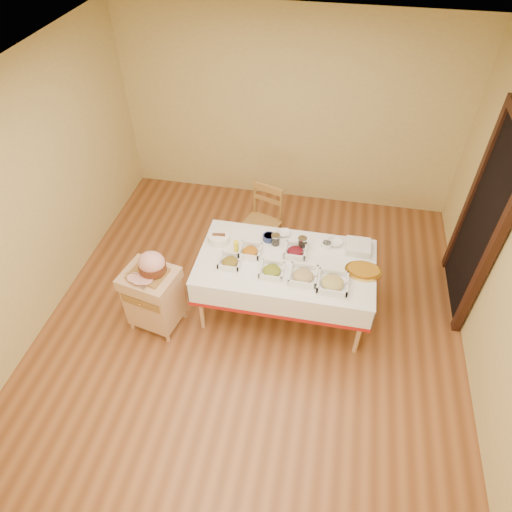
# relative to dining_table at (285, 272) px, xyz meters

# --- Properties ---
(room_shell) EXTENTS (5.00, 5.00, 5.00)m
(room_shell) POSITION_rel_dining_table_xyz_m (-0.30, -0.30, 0.70)
(room_shell) COLOR #95572E
(room_shell) RESTS_ON ground
(doorway) EXTENTS (0.09, 1.10, 2.20)m
(doorway) POSITION_rel_dining_table_xyz_m (1.90, 0.60, 0.51)
(doorway) COLOR black
(doorway) RESTS_ON ground
(dining_table) EXTENTS (1.82, 1.02, 0.76)m
(dining_table) POSITION_rel_dining_table_xyz_m (0.00, 0.00, 0.00)
(dining_table) COLOR tan
(dining_table) RESTS_ON ground
(butcher_cart) EXTENTS (0.61, 0.54, 0.75)m
(butcher_cart) POSITION_rel_dining_table_xyz_m (-1.32, -0.45, -0.17)
(butcher_cart) COLOR tan
(butcher_cart) RESTS_ON ground
(dining_chair) EXTENTS (0.53, 0.51, 0.94)m
(dining_chair) POSITION_rel_dining_table_xyz_m (-0.42, 0.90, -0.12)
(dining_chair) COLOR olive
(dining_chair) RESTS_ON ground
(ham_on_board) EXTENTS (0.38, 0.37, 0.25)m
(ham_on_board) POSITION_rel_dining_table_xyz_m (-1.28, -0.42, 0.26)
(ham_on_board) COLOR olive
(ham_on_board) RESTS_ON butcher_cart
(serving_dish_a) EXTENTS (0.22, 0.22, 0.10)m
(serving_dish_a) POSITION_rel_dining_table_xyz_m (-0.55, -0.15, 0.19)
(serving_dish_a) COLOR silver
(serving_dish_a) RESTS_ON dining_table
(serving_dish_b) EXTENTS (0.24, 0.24, 0.10)m
(serving_dish_b) POSITION_rel_dining_table_xyz_m (-0.12, -0.19, 0.19)
(serving_dish_b) COLOR silver
(serving_dish_b) RESTS_ON dining_table
(serving_dish_c) EXTENTS (0.28, 0.28, 0.11)m
(serving_dish_c) POSITION_rel_dining_table_xyz_m (0.20, -0.21, 0.20)
(serving_dish_c) COLOR silver
(serving_dish_c) RESTS_ON dining_table
(serving_dish_d) EXTENTS (0.30, 0.30, 0.11)m
(serving_dish_d) POSITION_rel_dining_table_xyz_m (0.49, -0.25, 0.20)
(serving_dish_d) COLOR silver
(serving_dish_d) RESTS_ON dining_table
(serving_dish_e) EXTENTS (0.23, 0.22, 0.10)m
(serving_dish_e) POSITION_rel_dining_table_xyz_m (-0.38, 0.04, 0.19)
(serving_dish_e) COLOR silver
(serving_dish_e) RESTS_ON dining_table
(serving_dish_f) EXTENTS (0.23, 0.22, 0.11)m
(serving_dish_f) POSITION_rel_dining_table_xyz_m (0.08, 0.13, 0.20)
(serving_dish_f) COLOR silver
(serving_dish_f) RESTS_ON dining_table
(small_bowl_left) EXTENTS (0.12, 0.12, 0.06)m
(small_bowl_left) POSITION_rel_dining_table_xyz_m (-0.79, 0.24, 0.19)
(small_bowl_left) COLOR silver
(small_bowl_left) RESTS_ON dining_table
(small_bowl_mid) EXTENTS (0.14, 0.14, 0.06)m
(small_bowl_mid) POSITION_rel_dining_table_xyz_m (-0.23, 0.30, 0.19)
(small_bowl_mid) COLOR navy
(small_bowl_mid) RESTS_ON dining_table
(small_bowl_right) EXTENTS (0.11, 0.11, 0.06)m
(small_bowl_right) POSITION_rel_dining_table_xyz_m (0.39, 0.30, 0.19)
(small_bowl_right) COLOR silver
(small_bowl_right) RESTS_ON dining_table
(bowl_white_imported) EXTENTS (0.17, 0.17, 0.04)m
(bowl_white_imported) POSITION_rel_dining_table_xyz_m (-0.09, 0.41, 0.18)
(bowl_white_imported) COLOR silver
(bowl_white_imported) RESTS_ON dining_table
(bowl_small_imported) EXTENTS (0.16, 0.16, 0.05)m
(bowl_small_imported) POSITION_rel_dining_table_xyz_m (0.48, 0.36, 0.19)
(bowl_small_imported) COLOR silver
(bowl_small_imported) RESTS_ON dining_table
(preserve_jar_left) EXTENTS (0.10, 0.10, 0.12)m
(preserve_jar_left) POSITION_rel_dining_table_xyz_m (-0.15, 0.24, 0.22)
(preserve_jar_left) COLOR silver
(preserve_jar_left) RESTS_ON dining_table
(preserve_jar_right) EXTENTS (0.10, 0.10, 0.12)m
(preserve_jar_right) POSITION_rel_dining_table_xyz_m (0.13, 0.24, 0.22)
(preserve_jar_right) COLOR silver
(preserve_jar_right) RESTS_ON dining_table
(mustard_bottle) EXTENTS (0.05, 0.05, 0.17)m
(mustard_bottle) POSITION_rel_dining_table_xyz_m (-0.54, 0.05, 0.24)
(mustard_bottle) COLOR yellow
(mustard_bottle) RESTS_ON dining_table
(bread_basket) EXTENTS (0.23, 0.23, 0.10)m
(bread_basket) POSITION_rel_dining_table_xyz_m (-0.75, 0.16, 0.20)
(bread_basket) COLOR white
(bread_basket) RESTS_ON dining_table
(plate_stack) EXTENTS (0.25, 0.25, 0.08)m
(plate_stack) POSITION_rel_dining_table_xyz_m (0.71, 0.32, 0.20)
(plate_stack) COLOR silver
(plate_stack) RESTS_ON dining_table
(brass_platter) EXTENTS (0.37, 0.27, 0.05)m
(brass_platter) POSITION_rel_dining_table_xyz_m (0.78, -0.01, 0.18)
(brass_platter) COLOR gold
(brass_platter) RESTS_ON dining_table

